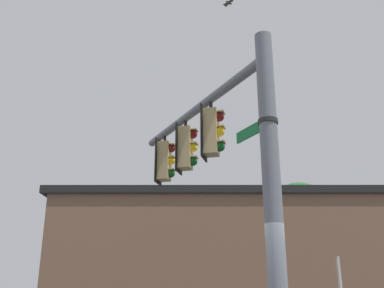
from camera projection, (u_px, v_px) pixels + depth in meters
signal_pole at (272, 191)px, 7.43m from camera, size 0.32×0.32×6.09m
mast_arm at (196, 110)px, 10.57m from camera, size 4.25×3.82×0.20m
traffic_light_nearest_pole at (212, 132)px, 9.69m from camera, size 0.54×0.49×1.31m
traffic_light_mid_inner at (186, 148)px, 10.76m from camera, size 0.54×0.49×1.31m
traffic_light_mid_outer at (165, 161)px, 11.83m from camera, size 0.54×0.49×1.31m
street_name_sign at (261, 126)px, 8.02m from camera, size 0.94×0.87×0.22m
bird_flying at (229, 3)px, 12.07m from camera, size 0.27×0.35×0.12m
storefront_building at (223, 263)px, 19.15m from camera, size 10.64×15.59×5.31m
tree_by_storefront at (300, 219)px, 20.92m from camera, size 3.43×3.43×6.51m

